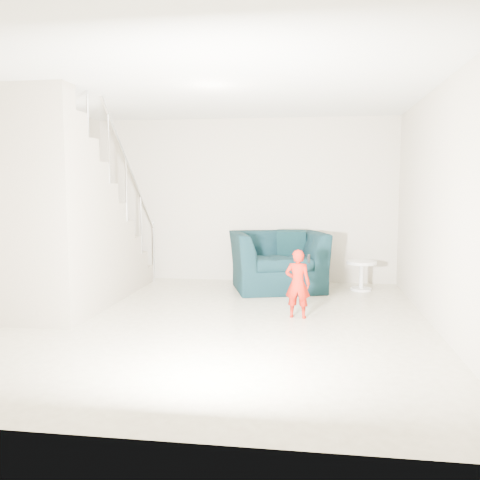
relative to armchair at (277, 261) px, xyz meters
name	(u,v)px	position (x,y,z in m)	size (l,w,h in m)	color
floor	(213,323)	(-0.61, -2.09, -0.44)	(5.50, 5.50, 0.00)	tan
ceiling	(211,85)	(-0.61, -2.09, 2.26)	(5.50, 5.50, 0.00)	silver
back_wall	(244,201)	(-0.61, 0.66, 0.91)	(5.00, 5.00, 0.00)	#BBB298
front_wall	(123,224)	(-0.61, -4.84, 0.91)	(5.00, 5.00, 0.00)	#BBB298
left_wall	(8,206)	(-3.11, -2.09, 0.91)	(5.50, 5.50, 0.00)	#BBB298
right_wall	(442,208)	(1.89, -2.09, 0.91)	(5.50, 5.50, 0.00)	#BBB298
armchair	(277,261)	(0.00, 0.00, 0.00)	(1.37, 1.19, 0.89)	black
toddler	(298,284)	(0.36, -1.70, -0.03)	(0.30, 0.20, 0.83)	#962304
side_table	(361,271)	(1.28, 0.09, -0.14)	(0.45, 0.45, 0.45)	silver
staircase	(70,235)	(-2.61, -1.54, 0.50)	(1.02, 3.03, 3.62)	#ADA089
cushion	(291,244)	(0.20, 0.22, 0.24)	(0.45, 0.13, 0.43)	black
throw	(240,252)	(-0.59, 0.06, 0.11)	(0.05, 0.46, 0.51)	black
phone	(309,259)	(0.49, -1.71, 0.28)	(0.02, 0.05, 0.10)	black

